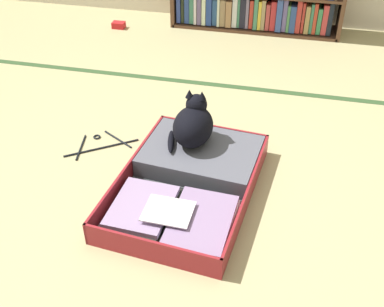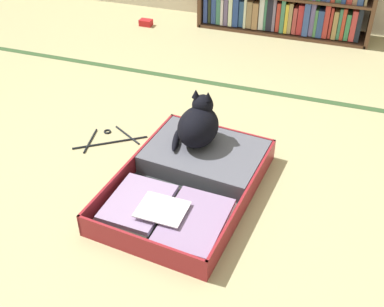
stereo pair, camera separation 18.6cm
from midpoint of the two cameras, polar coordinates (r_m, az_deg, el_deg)
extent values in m
plane|color=tan|center=(2.23, -5.25, -6.71)|extent=(10.00, 10.00, 0.00)
cube|color=#304D2A|center=(3.19, 1.25, 8.07)|extent=(4.80, 0.05, 0.00)
cube|color=brown|center=(4.08, 6.06, 14.65)|extent=(1.31, 0.29, 0.02)
cube|color=navy|center=(4.14, -2.55, 17.11)|extent=(0.03, 0.25, 0.22)
cube|color=#242B1C|center=(4.14, -2.08, 16.97)|extent=(0.02, 0.25, 0.20)
cube|color=navy|center=(4.13, -1.60, 17.23)|extent=(0.04, 0.25, 0.24)
cube|color=#3E7762|center=(4.12, -1.04, 17.01)|extent=(0.04, 0.25, 0.22)
cube|color=silver|center=(4.11, -0.62, 16.86)|extent=(0.02, 0.25, 0.20)
cube|color=slate|center=(4.10, -0.16, 17.12)|extent=(0.03, 0.25, 0.25)
cube|color=silver|center=(4.09, 0.36, 16.99)|extent=(0.03, 0.25, 0.23)
cube|color=#29438D|center=(4.08, 0.96, 16.93)|extent=(0.04, 0.25, 0.23)
cube|color=#2D5184|center=(4.09, 1.64, 16.77)|extent=(0.04, 0.25, 0.21)
cube|color=beige|center=(4.06, 2.06, 16.83)|extent=(0.02, 0.25, 0.23)
cube|color=#987C5A|center=(4.07, 2.56, 16.69)|extent=(0.04, 0.25, 0.21)
cube|color=#A1754F|center=(4.05, 3.23, 16.56)|extent=(0.04, 0.25, 0.21)
cube|color=silver|center=(4.05, 3.95, 16.83)|extent=(0.04, 0.25, 0.25)
cube|color=#39745B|center=(4.05, 4.40, 16.82)|extent=(0.02, 0.25, 0.25)
cube|color=#1F1F2D|center=(4.04, 4.88, 16.74)|extent=(0.04, 0.25, 0.25)
cube|color=slate|center=(4.04, 5.40, 16.71)|extent=(0.02, 0.25, 0.25)
cube|color=#C2372C|center=(4.04, 5.87, 16.48)|extent=(0.03, 0.25, 0.22)
cube|color=#407E5F|center=(4.02, 6.36, 16.56)|extent=(0.03, 0.25, 0.25)
cube|color=gold|center=(4.03, 6.80, 16.35)|extent=(0.02, 0.25, 0.22)
cube|color=#9D865A|center=(4.02, 7.23, 16.38)|extent=(0.03, 0.25, 0.23)
cube|color=#AF403F|center=(4.03, 7.73, 16.12)|extent=(0.03, 0.25, 0.20)
cube|color=#B82B30|center=(4.02, 8.35, 16.23)|extent=(0.04, 0.25, 0.23)
cube|color=#365097|center=(4.00, 9.03, 16.24)|extent=(0.04, 0.25, 0.25)
cube|color=slate|center=(4.01, 9.68, 16.25)|extent=(0.03, 0.25, 0.25)
cube|color=#457F4F|center=(4.01, 10.06, 15.86)|extent=(0.02, 0.25, 0.21)
cube|color=navy|center=(4.01, 10.56, 15.78)|extent=(0.04, 0.25, 0.21)
cube|color=#B63430|center=(4.00, 11.22, 16.00)|extent=(0.04, 0.25, 0.25)
cube|color=#B2332C|center=(4.01, 11.72, 15.87)|extent=(0.02, 0.25, 0.23)
cube|color=#9E804D|center=(4.01, 12.18, 15.63)|extent=(0.03, 0.25, 0.21)
cube|color=#3D8165|center=(4.02, 12.67, 15.74)|extent=(0.02, 0.25, 0.23)
cube|color=#BA3D2B|center=(4.01, 13.05, 15.71)|extent=(0.03, 0.25, 0.24)
cube|color=#3B8455|center=(4.02, 13.50, 15.40)|extent=(0.03, 0.25, 0.20)
cube|color=#BF3B3E|center=(4.01, 14.12, 15.51)|extent=(0.04, 0.25, 0.23)
cube|color=black|center=(4.01, 14.70, 15.56)|extent=(0.03, 0.25, 0.25)
cube|color=maroon|center=(2.16, -5.08, -8.38)|extent=(0.64, 0.50, 0.01)
cube|color=maroon|center=(1.99, -7.60, -11.44)|extent=(0.59, 0.07, 0.12)
cube|color=maroon|center=(2.23, -12.12, -5.58)|extent=(0.06, 0.44, 0.12)
cube|color=maroon|center=(2.05, 2.49, -9.23)|extent=(0.06, 0.44, 0.12)
cube|color=#485151|center=(2.15, -5.10, -8.19)|extent=(0.61, 0.47, 0.01)
cube|color=maroon|center=(2.46, -1.11, -1.49)|extent=(0.64, 0.50, 0.01)
cube|color=maroon|center=(2.60, 0.47, 2.19)|extent=(0.59, 0.07, 0.12)
cube|color=maroon|center=(2.53, -7.38, 0.75)|extent=(0.06, 0.44, 0.12)
cube|color=maroon|center=(2.37, 5.56, -1.89)|extent=(0.06, 0.44, 0.12)
cube|color=#485151|center=(2.46, -1.11, -1.31)|extent=(0.61, 0.47, 0.01)
cylinder|color=black|center=(2.30, -2.96, -4.49)|extent=(0.57, 0.07, 0.02)
cube|color=slate|center=(2.19, -8.52, -6.86)|extent=(0.30, 0.38, 0.02)
cube|color=black|center=(2.17, -8.41, -6.81)|extent=(0.28, 0.38, 0.02)
cube|color=#947BA2|center=(2.15, -8.42, -6.28)|extent=(0.27, 0.34, 0.02)
cube|color=navy|center=(2.10, -1.80, -8.84)|extent=(0.27, 0.34, 0.01)
cube|color=#6D6A5C|center=(2.10, -1.43, -8.47)|extent=(0.30, 0.35, 0.02)
cube|color=silver|center=(2.08, -1.38, -8.14)|extent=(0.28, 0.36, 0.02)
cube|color=gray|center=(2.06, -1.53, -7.98)|extent=(0.27, 0.38, 0.02)
cube|color=white|center=(2.07, -5.42, -6.88)|extent=(0.21, 0.17, 0.01)
cube|color=#545560|center=(2.43, -1.12, -0.42)|extent=(0.60, 0.46, 0.10)
torus|color=white|center=(2.36, 0.47, -0.12)|extent=(0.11, 0.11, 0.01)
cylinder|color=black|center=(2.63, -3.01, 2.69)|extent=(0.02, 0.02, 0.10)
cylinder|color=black|center=(2.55, 3.88, 1.37)|extent=(0.02, 0.02, 0.10)
cube|color=white|center=(1.94, -3.20, -12.43)|extent=(0.04, 0.01, 0.03)
cube|color=white|center=(2.03, -9.30, -11.23)|extent=(0.04, 0.01, 0.02)
cube|color=green|center=(2.00, -8.19, -11.20)|extent=(0.04, 0.01, 0.02)
cube|color=white|center=(2.00, -7.97, -11.14)|extent=(0.03, 0.00, 0.02)
ellipsoid|color=black|center=(2.38, -2.11, 3.12)|extent=(0.21, 0.26, 0.20)
ellipsoid|color=black|center=(2.46, -1.58, 3.12)|extent=(0.14, 0.10, 0.11)
sphere|color=black|center=(2.37, -1.73, 5.71)|extent=(0.11, 0.11, 0.11)
cone|color=black|center=(2.33, -1.11, 6.83)|extent=(0.04, 0.04, 0.04)
cone|color=black|center=(2.35, -2.48, 7.03)|extent=(0.04, 0.04, 0.04)
sphere|color=gold|center=(2.40, -0.96, 6.29)|extent=(0.02, 0.02, 0.02)
sphere|color=gold|center=(2.41, -1.84, 6.42)|extent=(0.02, 0.02, 0.02)
ellipsoid|color=black|center=(2.42, -4.71, 1.38)|extent=(0.07, 0.19, 0.03)
cylinder|color=black|center=(2.65, -12.61, 0.59)|extent=(0.34, 0.24, 0.01)
cylinder|color=black|center=(2.68, -14.93, 0.64)|extent=(0.05, 0.22, 0.01)
cylinder|color=black|center=(2.70, -10.70, 1.61)|extent=(0.20, 0.12, 0.01)
torus|color=black|center=(2.74, -13.09, 1.87)|extent=(0.06, 0.06, 0.01)
cube|color=red|center=(4.11, -9.99, 14.69)|extent=(0.10, 0.07, 0.05)
camera|label=1|loc=(0.09, -92.44, -1.82)|focal=45.18mm
camera|label=2|loc=(0.09, 87.56, 1.82)|focal=45.18mm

